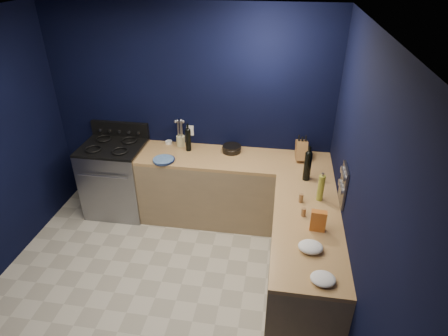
% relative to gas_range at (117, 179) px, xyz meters
% --- Properties ---
extents(floor, '(3.50, 3.50, 0.02)m').
position_rel_gas_range_xyz_m(floor, '(0.93, -1.42, -0.47)').
color(floor, '#B8B2A1').
rests_on(floor, ground).
extents(ceiling, '(3.50, 3.50, 0.02)m').
position_rel_gas_range_xyz_m(ceiling, '(0.93, -1.42, 2.15)').
color(ceiling, silver).
rests_on(ceiling, ground).
extents(wall_back, '(3.50, 0.02, 2.60)m').
position_rel_gas_range_xyz_m(wall_back, '(0.93, 0.34, 0.84)').
color(wall_back, black).
rests_on(wall_back, ground).
extents(wall_right, '(0.02, 3.50, 2.60)m').
position_rel_gas_range_xyz_m(wall_right, '(2.69, -1.42, 0.84)').
color(wall_right, black).
rests_on(wall_right, ground).
extents(cab_back, '(2.30, 0.63, 0.86)m').
position_rel_gas_range_xyz_m(cab_back, '(1.53, 0.02, -0.03)').
color(cab_back, '#907653').
rests_on(cab_back, floor).
extents(top_back, '(2.30, 0.63, 0.04)m').
position_rel_gas_range_xyz_m(top_back, '(1.53, 0.02, 0.42)').
color(top_back, brown).
rests_on(top_back, cab_back).
extents(cab_right, '(0.63, 1.67, 0.86)m').
position_rel_gas_range_xyz_m(cab_right, '(2.37, -1.13, -0.03)').
color(cab_right, '#907653').
rests_on(cab_right, floor).
extents(top_right, '(0.63, 1.67, 0.04)m').
position_rel_gas_range_xyz_m(top_right, '(2.37, -1.13, 0.42)').
color(top_right, brown).
rests_on(top_right, cab_right).
extents(gas_range, '(0.76, 0.66, 0.92)m').
position_rel_gas_range_xyz_m(gas_range, '(0.00, 0.00, 0.00)').
color(gas_range, gray).
rests_on(gas_range, floor).
extents(oven_door, '(0.59, 0.02, 0.42)m').
position_rel_gas_range_xyz_m(oven_door, '(0.00, -0.32, -0.01)').
color(oven_door, black).
rests_on(oven_door, gas_range).
extents(cooktop, '(0.76, 0.66, 0.03)m').
position_rel_gas_range_xyz_m(cooktop, '(0.00, 0.00, 0.48)').
color(cooktop, black).
rests_on(cooktop, gas_range).
extents(backguard, '(0.76, 0.06, 0.20)m').
position_rel_gas_range_xyz_m(backguard, '(0.00, 0.30, 0.58)').
color(backguard, black).
rests_on(backguard, gas_range).
extents(spice_panel, '(0.02, 0.28, 0.38)m').
position_rel_gas_range_xyz_m(spice_panel, '(2.67, -0.87, 0.72)').
color(spice_panel, gray).
rests_on(spice_panel, wall_right).
extents(wall_outlet, '(0.09, 0.02, 0.13)m').
position_rel_gas_range_xyz_m(wall_outlet, '(0.93, 0.32, 0.62)').
color(wall_outlet, white).
rests_on(wall_outlet, wall_back).
extents(plate_stack, '(0.26, 0.26, 0.03)m').
position_rel_gas_range_xyz_m(plate_stack, '(0.72, -0.20, 0.46)').
color(plate_stack, '#3B588B').
rests_on(plate_stack, top_back).
extents(ramekin, '(0.12, 0.12, 0.03)m').
position_rel_gas_range_xyz_m(ramekin, '(0.65, 0.27, 0.46)').
color(ramekin, white).
rests_on(ramekin, top_back).
extents(utensil_crock, '(0.13, 0.13, 0.13)m').
position_rel_gas_range_xyz_m(utensil_crock, '(0.82, 0.23, 0.51)').
color(utensil_crock, beige).
rests_on(utensil_crock, top_back).
extents(wine_bottle_back, '(0.07, 0.07, 0.27)m').
position_rel_gas_range_xyz_m(wine_bottle_back, '(0.95, 0.12, 0.58)').
color(wine_bottle_back, black).
rests_on(wine_bottle_back, top_back).
extents(lemon_basket, '(0.28, 0.28, 0.09)m').
position_rel_gas_range_xyz_m(lemon_basket, '(1.48, 0.16, 0.48)').
color(lemon_basket, black).
rests_on(lemon_basket, top_back).
extents(knife_block, '(0.14, 0.27, 0.28)m').
position_rel_gas_range_xyz_m(knife_block, '(2.32, 0.12, 0.55)').
color(knife_block, brown).
rests_on(knife_block, top_back).
extents(wine_bottle_right, '(0.10, 0.10, 0.32)m').
position_rel_gas_range_xyz_m(wine_bottle_right, '(2.37, -0.35, 0.60)').
color(wine_bottle_right, black).
rests_on(wine_bottle_right, top_right).
extents(oil_bottle, '(0.07, 0.07, 0.28)m').
position_rel_gas_range_xyz_m(oil_bottle, '(2.49, -0.72, 0.58)').
color(oil_bottle, olive).
rests_on(oil_bottle, top_right).
extents(spice_jar_near, '(0.05, 0.05, 0.09)m').
position_rel_gas_range_xyz_m(spice_jar_near, '(2.31, -0.79, 0.49)').
color(spice_jar_near, olive).
rests_on(spice_jar_near, top_right).
extents(spice_jar_far, '(0.05, 0.05, 0.08)m').
position_rel_gas_range_xyz_m(spice_jar_far, '(2.32, -1.02, 0.48)').
color(spice_jar_far, olive).
rests_on(spice_jar_far, top_right).
extents(crouton_bag, '(0.14, 0.07, 0.20)m').
position_rel_gas_range_xyz_m(crouton_bag, '(2.44, -1.21, 0.54)').
color(crouton_bag, '#B41C1F').
rests_on(crouton_bag, top_right).
extents(towel_front, '(0.26, 0.24, 0.07)m').
position_rel_gas_range_xyz_m(towel_front, '(2.37, -1.49, 0.48)').
color(towel_front, white).
rests_on(towel_front, top_right).
extents(towel_end, '(0.19, 0.17, 0.06)m').
position_rel_gas_range_xyz_m(towel_end, '(2.45, -1.82, 0.47)').
color(towel_end, white).
rests_on(towel_end, top_right).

